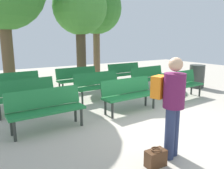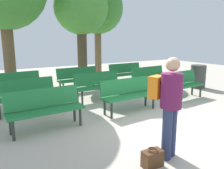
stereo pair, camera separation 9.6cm
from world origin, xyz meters
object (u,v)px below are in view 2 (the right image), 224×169
at_px(bench_r0_c2, 182,83).
at_px(handbag, 152,158).
at_px(tree_1, 81,9).
at_px(visitor_with_backpack, 169,102).
at_px(bench_r2_c2, 126,72).
at_px(bench_r2_c0, 15,84).
at_px(trash_bin, 198,76).
at_px(bench_r0_c1, 128,93).
at_px(bench_r2_c1, 79,78).
at_px(tree_2, 98,9).
at_px(bench_r1_c0, 26,93).
at_px(bench_r1_c1, 99,84).
at_px(bench_r0_c0, 45,107).
at_px(bench_r1_c2, 150,77).

xyz_separation_m(bench_r0_c2, handbag, (-3.48, -2.55, -0.37)).
distance_m(tree_1, visitor_with_backpack, 6.99).
xyz_separation_m(bench_r2_c2, handbag, (-3.32, -5.47, -0.37)).
bearing_deg(visitor_with_backpack, handbag, -2.08).
distance_m(bench_r2_c0, trash_bin, 6.74).
relative_size(visitor_with_backpack, handbag, 5.05).
distance_m(bench_r0_c1, bench_r2_c1, 2.91).
distance_m(bench_r0_c2, tree_2, 6.33).
xyz_separation_m(bench_r2_c0, trash_bin, (6.49, -1.83, -0.05)).
distance_m(bench_r1_c0, bench_r2_c1, 2.66).
height_order(bench_r1_c1, handbag, bench_r1_c1).
distance_m(bench_r2_c0, bench_r2_c2, 4.51).
bearing_deg(trash_bin, bench_r2_c2, 133.29).
bearing_deg(bench_r2_c1, bench_r0_c0, -126.40).
bearing_deg(bench_r1_c2, bench_r2_c0, 161.14).
bearing_deg(bench_r0_c2, bench_r2_c0, 146.96).
bearing_deg(bench_r0_c2, bench_r1_c1, 148.08).
height_order(bench_r1_c1, bench_r1_c2, same).
height_order(bench_r2_c1, trash_bin, trash_bin).
bearing_deg(bench_r0_c0, bench_r1_c1, 34.41).
xyz_separation_m(bench_r1_c1, bench_r2_c2, (2.22, 1.63, 0.00)).
bearing_deg(tree_1, bench_r0_c0, -122.86).
distance_m(bench_r1_c2, bench_r2_c2, 1.43).
distance_m(bench_r2_c1, tree_1, 3.03).
xyz_separation_m(tree_2, trash_bin, (1.92, -4.83, -2.95)).
xyz_separation_m(bench_r1_c1, visitor_with_backpack, (-0.69, -3.72, 0.43)).
bearing_deg(tree_1, bench_r0_c2, -67.44).
xyz_separation_m(bench_r1_c1, tree_2, (2.29, 4.35, 2.89)).
distance_m(bench_r0_c0, trash_bin, 6.39).
distance_m(bench_r1_c0, trash_bin, 6.44).
relative_size(bench_r1_c2, tree_1, 0.38).
bearing_deg(bench_r0_c2, bench_r0_c1, -179.51).
bearing_deg(bench_r1_c0, bench_r0_c1, -34.48).
bearing_deg(handbag, trash_bin, 32.30).
xyz_separation_m(bench_r0_c0, tree_2, (4.38, 5.88, 2.89)).
height_order(bench_r0_c2, bench_r2_c0, same).
bearing_deg(bench_r1_c0, bench_r0_c2, -19.33).
bearing_deg(bench_r2_c2, visitor_with_backpack, -120.42).
xyz_separation_m(bench_r0_c0, tree_1, (2.78, 4.30, 2.62)).
relative_size(bench_r1_c1, trash_bin, 1.79).
height_order(bench_r1_c2, visitor_with_backpack, visitor_with_backpack).
relative_size(bench_r0_c0, handbag, 4.94).
bearing_deg(bench_r1_c2, handbag, -134.88).
bearing_deg(bench_r2_c0, handbag, -80.09).
distance_m(visitor_with_backpack, trash_bin, 5.90).
bearing_deg(trash_bin, bench_r0_c0, -170.54).
bearing_deg(bench_r1_c0, trash_bin, -8.24).
relative_size(bench_r2_c0, handbag, 4.97).
bearing_deg(bench_r2_c1, bench_r1_c0, -146.48).
relative_size(bench_r0_c1, bench_r2_c0, 1.00).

